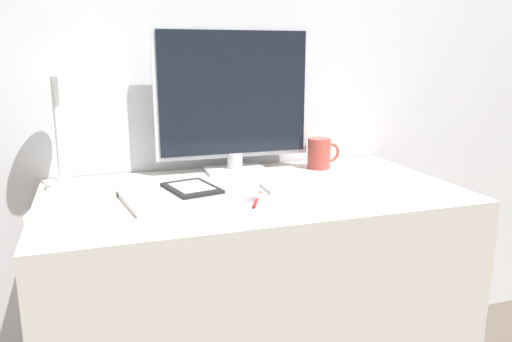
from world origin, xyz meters
TOP-DOWN VIEW (x-y plane):
  - wall_back at (0.00, 0.58)m, footprint 3.60×0.05m
  - desk at (0.00, 0.22)m, footprint 1.19×0.64m
  - monitor at (0.02, 0.46)m, footprint 0.52×0.11m
  - keyboard at (0.20, 0.20)m, footprint 0.34×0.11m
  - laptop at (-0.19, 0.20)m, footprint 0.37×0.29m
  - ereader at (-0.18, 0.22)m, footprint 0.16×0.19m
  - desk_lamp at (-0.52, 0.42)m, footprint 0.12×0.12m
  - notebook at (-0.48, 0.18)m, footprint 0.22×0.27m
  - coffee_mug at (0.30, 0.41)m, footprint 0.12×0.08m
  - pen at (-0.02, 0.11)m, footprint 0.07×0.13m

SIDE VIEW (x-z plane):
  - desk at x=0.00m, z-range 0.00..0.75m
  - pen at x=-0.02m, z-range 0.75..0.76m
  - keyboard at x=0.20m, z-range 0.75..0.76m
  - laptop at x=-0.19m, z-range 0.75..0.77m
  - notebook at x=-0.48m, z-range 0.75..0.77m
  - ereader at x=-0.18m, z-range 0.77..0.78m
  - coffee_mug at x=0.30m, z-range 0.75..0.85m
  - monitor at x=0.02m, z-range 0.76..1.23m
  - desk_lamp at x=-0.52m, z-range 0.83..1.21m
  - wall_back at x=0.00m, z-range 0.00..2.40m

